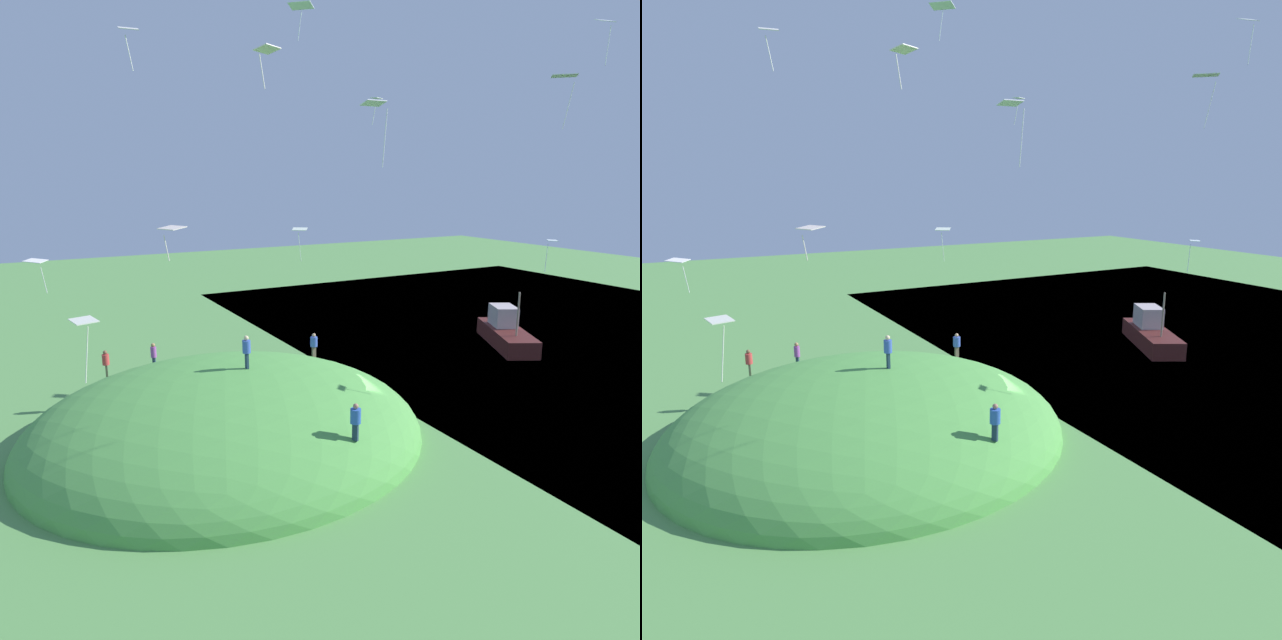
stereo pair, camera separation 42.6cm
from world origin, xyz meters
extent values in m
plane|color=#579249|center=(0.00, 0.00, 0.00)|extent=(160.00, 160.00, 0.00)
ellipsoid|color=#529D46|center=(6.43, -2.23, 0.00)|extent=(21.13, 19.46, 7.15)
cube|color=#4A1C1A|center=(-19.45, -7.45, 0.68)|extent=(6.05, 8.45, 1.36)
cube|color=#B9A9AA|center=(-20.02, -8.54, 2.19)|extent=(2.76, 3.10, 1.66)
cylinder|color=gray|center=(-18.50, -5.63, 3.09)|extent=(0.14, 0.14, 3.46)
cube|color=#1E3548|center=(5.21, -2.16, 3.98)|extent=(0.14, 0.24, 0.86)
cylinder|color=#3959BA|center=(5.21, -2.16, 4.75)|extent=(0.45, 0.45, 0.68)
sphere|color=beige|center=(5.21, -2.16, 5.22)|extent=(0.26, 0.26, 0.26)
cube|color=#4F533C|center=(11.30, -9.13, 2.30)|extent=(0.16, 0.24, 0.80)
cylinder|color=#C93B39|center=(11.30, -9.13, 3.01)|extent=(0.46, 0.46, 0.63)
sphere|color=brown|center=(11.30, -9.13, 3.45)|extent=(0.24, 0.24, 0.24)
cube|color=brown|center=(-1.10, -6.53, 2.34)|extent=(0.27, 0.17, 0.79)
cylinder|color=#3956BA|center=(-1.10, -6.53, 3.05)|extent=(0.52, 0.52, 0.63)
sphere|color=tan|center=(-1.10, -6.53, 3.49)|extent=(0.24, 0.24, 0.24)
cube|color=#1F3448|center=(3.05, 5.17, 2.43)|extent=(0.26, 0.30, 0.84)
cylinder|color=#2D57B2|center=(3.05, 5.17, 3.18)|extent=(0.65, 0.65, 0.66)
sphere|color=#9B6E5B|center=(3.05, 5.17, 3.64)|extent=(0.25, 0.25, 0.25)
cube|color=#23344B|center=(8.09, -11.23, 1.66)|extent=(0.21, 0.22, 0.86)
cylinder|color=purple|center=(8.09, -11.23, 2.43)|extent=(0.51, 0.51, 0.68)
sphere|color=#A4794E|center=(8.09, -11.23, 2.91)|extent=(0.26, 0.26, 0.26)
cube|color=white|center=(-5.45, 7.47, 17.44)|extent=(1.22, 1.21, 0.05)
cylinder|color=white|center=(-5.65, 7.66, 16.26)|extent=(0.24, 0.24, 1.84)
cube|color=white|center=(7.81, 7.19, 17.23)|extent=(0.95, 0.86, 0.15)
cylinder|color=white|center=(8.09, 7.42, 16.52)|extent=(0.14, 0.16, 1.03)
cube|color=white|center=(13.98, 7.96, 9.41)|extent=(0.76, 0.98, 0.05)
cylinder|color=white|center=(13.97, 7.77, 8.33)|extent=(0.24, 0.06, 1.71)
cube|color=white|center=(14.55, -4.18, 9.65)|extent=(1.14, 1.31, 0.11)
cylinder|color=white|center=(14.30, -4.14, 8.72)|extent=(0.20, 0.21, 1.29)
cube|color=white|center=(-9.08, 4.66, 10.20)|extent=(0.80, 0.82, 0.04)
cylinder|color=white|center=(-8.82, 4.61, 9.29)|extent=(0.06, 0.10, 1.47)
cube|color=white|center=(2.41, -1.09, 21.07)|extent=(1.30, 1.30, 0.17)
cylinder|color=white|center=(2.57, -0.93, 20.16)|extent=(0.18, 0.17, 1.27)
cube|color=white|center=(4.88, 8.82, 15.64)|extent=(0.74, 0.53, 0.15)
cylinder|color=white|center=(4.62, 9.12, 14.56)|extent=(0.05, 0.25, 1.79)
cube|color=white|center=(10.54, 0.13, 18.95)|extent=(0.81, 0.59, 0.18)
cylinder|color=white|center=(10.55, 0.01, 18.09)|extent=(0.20, 0.23, 1.33)
cube|color=#F3DFD1|center=(10.38, 4.30, 11.60)|extent=(0.96, 1.10, 0.11)
cylinder|color=#F3DFD1|center=(10.66, 4.47, 10.91)|extent=(0.15, 0.10, 0.92)
cube|color=silver|center=(-0.77, -7.77, 10.19)|extent=(1.11, 1.05, 0.15)
cylinder|color=silver|center=(-0.69, -7.61, 9.06)|extent=(0.13, 0.21, 1.79)
cube|color=white|center=(-2.32, -1.73, 17.39)|extent=(0.74, 0.65, 0.05)
cylinder|color=white|center=(-2.07, -1.53, 16.63)|extent=(0.18, 0.17, 1.21)
cube|color=white|center=(-8.80, 6.61, 20.09)|extent=(0.89, 0.69, 0.20)
cylinder|color=white|center=(-8.90, 6.80, 19.05)|extent=(0.24, 0.12, 1.68)
camera|label=1|loc=(15.68, 25.07, 13.33)|focal=32.39mm
camera|label=2|loc=(15.30, 25.27, 13.33)|focal=32.39mm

